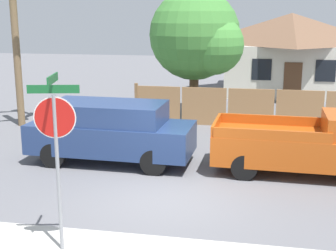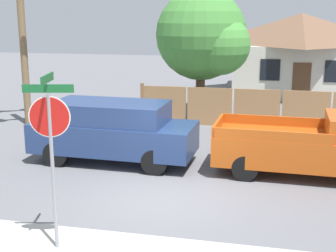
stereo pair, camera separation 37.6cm
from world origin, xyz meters
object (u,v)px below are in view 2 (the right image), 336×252
at_px(palm_tree, 20,4).
at_px(orange_pickup, 311,146).
at_px(house, 300,52).
at_px(oak_tree, 205,37).
at_px(stop_sign, 51,133).
at_px(red_suv, 113,130).

xyz_separation_m(palm_tree, orange_pickup, (10.79, -3.99, -3.93)).
xyz_separation_m(house, orange_pickup, (-0.32, -14.92, -1.46)).
height_order(house, palm_tree, palm_tree).
relative_size(house, oak_tree, 1.40).
distance_m(house, stop_sign, 21.00).
distance_m(palm_tree, red_suv, 7.45).
distance_m(oak_tree, red_suv, 7.56).
bearing_deg(oak_tree, stop_sign, -94.82).
xyz_separation_m(house, stop_sign, (-5.36, -20.30, -0.03)).
bearing_deg(palm_tree, oak_tree, 23.50).
relative_size(house, red_suv, 1.54).
bearing_deg(red_suv, palm_tree, 143.50).
relative_size(oak_tree, red_suv, 1.11).
xyz_separation_m(house, palm_tree, (-11.11, -10.93, 2.47)).
distance_m(oak_tree, stop_sign, 12.43).
relative_size(oak_tree, palm_tree, 0.98).
bearing_deg(red_suv, house, 69.68).
height_order(oak_tree, red_suv, oak_tree).
bearing_deg(orange_pickup, red_suv, -178.22).
height_order(house, stop_sign, house).
xyz_separation_m(oak_tree, red_suv, (-1.76, -6.93, -2.45)).
xyz_separation_m(house, oak_tree, (-4.32, -7.97, 1.13)).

